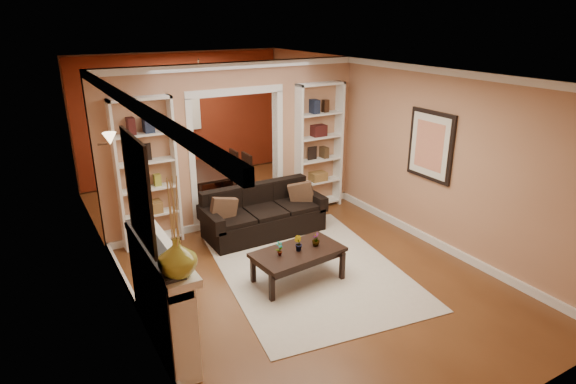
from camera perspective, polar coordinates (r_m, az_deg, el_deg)
floor at (r=7.58m, az=-2.08°, el=-6.37°), size 8.00×8.00×0.00m
ceiling at (r=6.82m, az=-2.38°, el=14.38°), size 8.00×8.00×0.00m
wall_back at (r=10.68m, az=-12.47°, el=8.72°), size 8.00×0.00×8.00m
wall_front at (r=4.26m, az=24.42°, el=-10.40°), size 8.00×0.00×8.00m
wall_left at (r=6.40m, az=-20.30°, el=0.32°), size 0.00×8.00×8.00m
wall_right at (r=8.33m, az=11.64°, el=5.61°), size 0.00×8.00×8.00m
partition_wall at (r=8.12m, az=-6.22°, el=5.54°), size 4.50×0.15×2.70m
red_back_panel at (r=10.66m, az=-12.41°, el=8.54°), size 4.44×0.04×2.64m
dining_window at (r=10.58m, az=-12.43°, el=9.72°), size 0.78×0.03×0.98m
area_rug at (r=6.94m, az=2.47°, el=-8.99°), size 2.80×3.61×0.01m
sofa at (r=7.83m, az=-2.89°, el=-2.35°), size 1.99×0.86×0.78m
pillow_left at (r=7.47m, az=-7.66°, el=-2.06°), size 0.40×0.12×0.40m
pillow_right at (r=8.07m, az=1.61°, el=-0.18°), size 0.40×0.31×0.40m
coffee_table at (r=6.54m, az=1.18°, el=-8.72°), size 1.26×0.76×0.46m
plant_left at (r=6.26m, az=-1.01°, el=-6.72°), size 0.12×0.10×0.20m
plant_center at (r=6.38m, az=1.20°, el=-6.12°), size 0.12×0.13×0.21m
plant_right at (r=6.52m, az=3.32°, el=-5.64°), size 0.14×0.14×0.19m
bookshelf_left at (r=7.55m, az=-16.41°, el=2.10°), size 0.90×0.30×2.30m
bookshelf_right at (r=8.75m, az=3.62°, el=5.33°), size 0.90×0.30×2.30m
fireplace at (r=5.41m, az=-14.54°, el=-11.80°), size 0.32×1.70×1.16m
vase at (r=4.48m, az=-12.98°, el=-7.54°), size 0.36×0.36×0.37m
mirror at (r=4.86m, az=-17.36°, el=0.17°), size 0.03×0.95×1.10m
wall_sconce at (r=6.81m, az=-20.84°, el=5.63°), size 0.18×0.18×0.22m
framed_art at (r=7.57m, az=16.50°, el=5.29°), size 0.04×0.85×1.05m
dining_table at (r=9.76m, az=-9.70°, el=1.21°), size 1.50×0.83×0.53m
dining_chair_nw at (r=9.26m, az=-12.27°, el=1.24°), size 0.49×0.49×0.91m
dining_chair_ne at (r=9.64m, az=-6.06°, el=2.12°), size 0.50×0.50×0.83m
dining_chair_sw at (r=9.83m, az=-13.35°, el=1.81°), size 0.42×0.42×0.76m
dining_chair_se at (r=10.18m, az=-7.45°, el=2.83°), size 0.47×0.47×0.76m
chandelier at (r=9.36m, az=-10.23°, el=11.47°), size 0.50×0.50×0.30m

